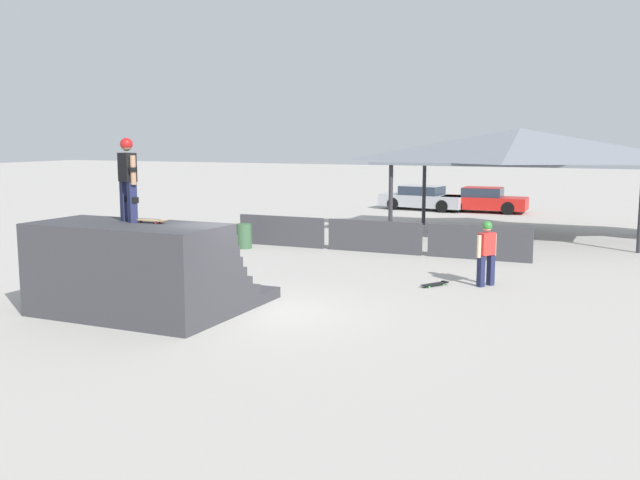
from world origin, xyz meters
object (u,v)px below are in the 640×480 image
(skateboard_on_ground, at_px, (436,284))
(parked_car_silver, at_px, (423,198))
(trash_bin, at_px, (244,236))
(parked_car_red, at_px, (484,200))
(skater_on_deck, at_px, (128,174))
(bystander_walking, at_px, (487,248))
(skateboard_on_deck, at_px, (150,220))

(skateboard_on_ground, relative_size, parked_car_silver, 0.17)
(skateboard_on_ground, xyz_separation_m, trash_bin, (-7.68, 3.44, 0.37))
(trash_bin, xyz_separation_m, parked_car_red, (5.09, 15.39, 0.18))
(skater_on_deck, relative_size, bystander_walking, 1.06)
(skateboard_on_ground, bearing_deg, trash_bin, 96.71)
(skateboard_on_deck, relative_size, parked_car_silver, 0.18)
(skateboard_on_deck, bearing_deg, parked_car_silver, 93.34)
(skateboard_on_ground, bearing_deg, skater_on_deck, 166.48)
(skateboard_on_deck, relative_size, trash_bin, 1.00)
(skateboard_on_deck, distance_m, parked_car_red, 24.40)
(bystander_walking, relative_size, parked_car_silver, 0.36)
(skateboard_on_deck, height_order, trash_bin, skateboard_on_deck)
(skater_on_deck, relative_size, parked_car_red, 0.42)
(parked_car_silver, height_order, parked_car_red, same)
(parked_car_red, bearing_deg, trash_bin, -110.11)
(skateboard_on_ground, height_order, trash_bin, trash_bin)
(parked_car_red, bearing_deg, bystander_walking, -80.21)
(trash_bin, bearing_deg, skateboard_on_deck, -71.86)
(bystander_walking, xyz_separation_m, trash_bin, (-8.85, 2.91, -0.56))
(skateboard_on_deck, height_order, parked_car_red, skateboard_on_deck)
(trash_bin, bearing_deg, skateboard_on_ground, -24.13)
(skater_on_deck, bearing_deg, bystander_walking, 69.76)
(skateboard_on_ground, bearing_deg, parked_car_red, 38.65)
(skater_on_deck, xyz_separation_m, skateboard_on_ground, (5.31, 5.43, -2.96))
(skateboard_on_deck, xyz_separation_m, skateboard_on_ground, (4.78, 5.42, -1.99))
(bystander_walking, height_order, trash_bin, bystander_walking)
(bystander_walking, distance_m, parked_car_red, 18.68)
(skateboard_on_deck, distance_m, trash_bin, 9.47)
(bystander_walking, bearing_deg, skater_on_deck, -14.95)
(trash_bin, bearing_deg, skater_on_deck, -75.04)
(skateboard_on_deck, bearing_deg, parked_car_red, 85.86)
(skater_on_deck, height_order, skateboard_on_deck, skater_on_deck)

